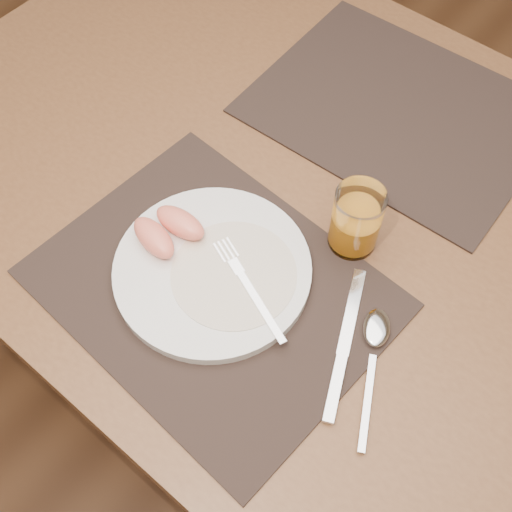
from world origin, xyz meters
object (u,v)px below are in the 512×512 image
(table, at_px, (321,231))
(spoon, at_px, (375,338))
(placemat_near, at_px, (213,288))
(fork, at_px, (245,280))
(plate, at_px, (212,270))
(juice_glass, at_px, (356,222))
(knife, at_px, (342,355))
(placemat_far, at_px, (398,110))

(table, height_order, spoon, spoon)
(table, bearing_deg, spoon, -38.22)
(spoon, bearing_deg, placemat_near, -160.41)
(fork, height_order, spoon, fork)
(table, distance_m, plate, 0.23)
(spoon, bearing_deg, juice_glass, 136.31)
(plate, height_order, spoon, plate)
(plate, height_order, fork, fork)
(knife, xyz_separation_m, juice_glass, (-0.09, 0.15, 0.04))
(knife, bearing_deg, juice_glass, 121.30)
(plate, relative_size, spoon, 1.51)
(placemat_near, relative_size, spoon, 2.51)
(placemat_far, height_order, knife, knife)
(table, xyz_separation_m, juice_glass, (0.07, -0.04, 0.13))
(juice_glass, bearing_deg, plate, -125.11)
(placemat_far, relative_size, knife, 2.18)
(fork, distance_m, juice_glass, 0.17)
(table, bearing_deg, placemat_near, -97.61)
(placemat_far, bearing_deg, knife, -66.22)
(table, height_order, juice_glass, juice_glass)
(knife, height_order, juice_glass, juice_glass)
(placemat_far, distance_m, spoon, 0.42)
(knife, bearing_deg, fork, -179.04)
(fork, bearing_deg, knife, 0.96)
(spoon, relative_size, juice_glass, 1.73)
(plate, height_order, juice_glass, juice_glass)
(plate, xyz_separation_m, knife, (0.21, 0.01, -0.01))
(placemat_near, relative_size, placemat_far, 1.00)
(placemat_near, height_order, fork, fork)
(spoon, bearing_deg, table, 141.78)
(knife, bearing_deg, table, 130.89)
(knife, bearing_deg, spoon, 66.06)
(table, height_order, placemat_far, placemat_far)
(fork, relative_size, juice_glass, 1.63)
(plate, relative_size, knife, 1.31)
(fork, bearing_deg, placemat_near, -139.55)
(plate, distance_m, knife, 0.21)
(plate, xyz_separation_m, juice_glass, (0.12, 0.16, 0.04))
(plate, bearing_deg, placemat_near, -49.47)
(placemat_far, bearing_deg, placemat_near, -91.66)
(table, height_order, knife, knife)
(plate, bearing_deg, juice_glass, 54.89)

